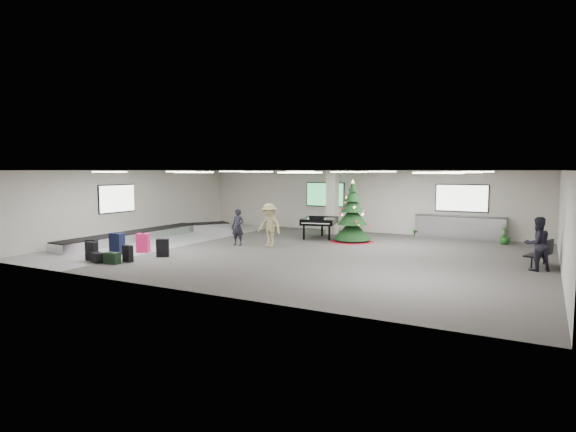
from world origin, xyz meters
The scene contains 20 objects.
ground centered at (0.00, 0.00, 0.00)m, with size 18.00×18.00×0.00m, color #393634.
room_envelope centered at (-0.38, 0.67, 2.33)m, with size 18.02×14.02×3.21m.
baggage_carousel centered at (-7.84, -0.08, 0.21)m, with size 2.28×9.71×0.43m.
service_counter centered at (5.00, 6.65, 0.55)m, with size 4.05×0.65×1.08m.
suitcase_0 centered at (-5.70, -5.18, 0.33)m, with size 0.43×0.24×0.69m.
suitcase_1 centered at (-4.37, -4.76, 0.29)m, with size 0.40×0.25×0.60m.
pink_suitcase centered at (-5.32, -3.07, 0.37)m, with size 0.54×0.42×0.77m.
suitcase_3 centered at (-4.01, -3.41, 0.33)m, with size 0.50×0.44×0.68m.
navy_suitcase centered at (-5.87, -3.87, 0.41)m, with size 0.54×0.33×0.84m.
suitcase_5 centered at (-6.57, -4.46, 0.30)m, with size 0.45×0.32×0.62m.
green_duffel centered at (-4.62, -5.24, 0.19)m, with size 0.58×0.30×0.40m.
black_duffel centered at (-5.23, -5.36, 0.17)m, with size 0.60×0.45×0.37m.
christmas_tree centered at (0.86, 3.50, 0.96)m, with size 1.98×1.98×2.82m.
grand_piano centered at (-0.91, 3.81, 0.80)m, with size 1.91×2.26×1.12m.
bench centered at (8.43, 1.19, 0.50)m, with size 0.91×1.48×0.89m.
traveler_a centered at (-3.05, 0.16, 0.78)m, with size 0.57×0.37×1.56m, color black.
traveler_b centered at (-1.68, 0.48, 0.91)m, with size 1.18×0.68×1.82m, color #9A905F.
traveler_bench centered at (8.31, 0.33, 0.87)m, with size 0.84×0.66×1.73m, color black.
potted_plant_left centered at (3.08, 6.50, 0.37)m, with size 0.40×0.33×0.73m, color #153B13.
potted_plant_right centered at (7.00, 5.82, 0.38)m, with size 0.43×0.43×0.77m, color #153B13.
Camera 1 is at (8.45, -16.79, 3.21)m, focal length 30.00 mm.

